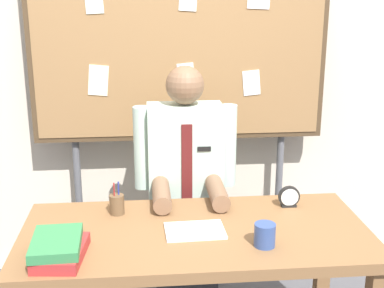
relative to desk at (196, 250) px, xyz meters
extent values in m
cube|color=beige|center=(0.00, 1.12, 0.69)|extent=(6.40, 0.08, 2.70)
cube|color=brown|center=(0.00, 0.00, 0.07)|extent=(1.55, 0.74, 0.05)
cube|color=brown|center=(-0.72, 0.31, -0.30)|extent=(0.07, 0.07, 0.70)
cube|color=brown|center=(0.72, 0.31, -0.30)|extent=(0.07, 0.07, 0.70)
cube|color=#2D2D33|center=(0.00, 0.57, -0.44)|extent=(0.34, 0.30, 0.44)
cube|color=#B2CCBC|center=(0.00, 0.57, 0.16)|extent=(0.40, 0.22, 0.76)
sphere|color=brown|center=(0.00, 0.57, 0.65)|extent=(0.20, 0.20, 0.20)
cylinder|color=#B2CCBC|center=(-0.23, 0.55, 0.32)|extent=(0.09, 0.09, 0.45)
cylinder|color=#B2CCBC|center=(0.23, 0.55, 0.32)|extent=(0.09, 0.09, 0.45)
cylinder|color=brown|center=(-0.14, 0.31, 0.15)|extent=(0.09, 0.30, 0.09)
cylinder|color=brown|center=(0.14, 0.31, 0.15)|extent=(0.09, 0.30, 0.09)
cube|color=#591919|center=(0.00, 0.45, 0.22)|extent=(0.06, 0.01, 0.49)
cube|color=black|center=(0.09, 0.45, 0.34)|extent=(0.07, 0.01, 0.02)
cube|color=#4C3823|center=(0.00, 0.92, 0.84)|extent=(1.72, 0.05, 1.16)
cube|color=olive|center=(0.00, 0.91, 0.84)|extent=(1.66, 0.04, 1.10)
cylinder|color=#59595E|center=(-0.63, 0.95, -0.18)|extent=(0.04, 0.04, 0.95)
cylinder|color=#59595E|center=(0.63, 0.95, -0.18)|extent=(0.04, 0.04, 0.95)
cube|color=white|center=(0.42, 0.89, 0.60)|extent=(0.11, 0.00, 0.16)
cube|color=#F4EFCC|center=(-0.47, 0.89, 0.63)|extent=(0.13, 0.00, 0.18)
cube|color=silver|center=(0.04, 0.89, 0.63)|extent=(0.11, 0.00, 0.20)
cube|color=#B22D2D|center=(-0.56, -0.20, 0.12)|extent=(0.21, 0.30, 0.05)
cube|color=#337F47|center=(-0.58, -0.20, 0.17)|extent=(0.20, 0.28, 0.04)
cube|color=white|center=(-0.01, -0.02, 0.10)|extent=(0.27, 0.19, 0.01)
cylinder|color=black|center=(0.48, 0.22, 0.15)|extent=(0.11, 0.02, 0.11)
cylinder|color=white|center=(0.48, 0.21, 0.15)|extent=(0.09, 0.00, 0.09)
cube|color=black|center=(0.48, 0.22, 0.10)|extent=(0.07, 0.04, 0.01)
cylinder|color=#334C8C|center=(0.27, -0.18, 0.15)|extent=(0.09, 0.09, 0.10)
cylinder|color=brown|center=(-0.36, 0.21, 0.15)|extent=(0.07, 0.07, 0.09)
cylinder|color=#263399|center=(-0.35, 0.22, 0.19)|extent=(0.01, 0.01, 0.15)
cylinder|color=maroon|center=(-0.37, 0.20, 0.19)|extent=(0.01, 0.01, 0.15)
camera|label=1|loc=(-0.22, -2.12, 1.13)|focal=49.06mm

